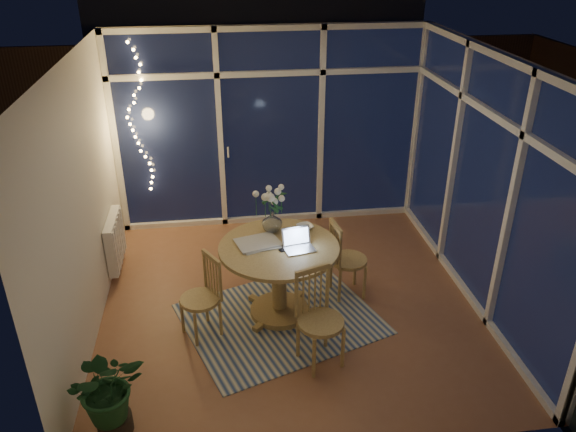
# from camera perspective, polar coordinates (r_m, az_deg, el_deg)

# --- Properties ---
(floor) EXTENTS (4.00, 4.00, 0.00)m
(floor) POSITION_cam_1_polar(r_m,az_deg,el_deg) (6.16, 0.38, -8.68)
(floor) COLOR #8F5A3E
(floor) RESTS_ON ground
(ceiling) EXTENTS (4.00, 4.00, 0.00)m
(ceiling) POSITION_cam_1_polar(r_m,az_deg,el_deg) (5.10, 0.48, 15.74)
(ceiling) COLOR white
(ceiling) RESTS_ON wall_back
(wall_back) EXTENTS (4.00, 0.04, 2.60)m
(wall_back) POSITION_cam_1_polar(r_m,az_deg,el_deg) (7.35, -1.79, 8.85)
(wall_back) COLOR silver
(wall_back) RESTS_ON floor
(wall_front) EXTENTS (4.00, 0.04, 2.60)m
(wall_front) POSITION_cam_1_polar(r_m,az_deg,el_deg) (3.81, 4.72, -10.27)
(wall_front) COLOR silver
(wall_front) RESTS_ON floor
(wall_left) EXTENTS (0.04, 4.00, 2.60)m
(wall_left) POSITION_cam_1_polar(r_m,az_deg,el_deg) (5.61, -20.25, 1.06)
(wall_left) COLOR silver
(wall_left) RESTS_ON floor
(wall_right) EXTENTS (0.04, 4.00, 2.60)m
(wall_right) POSITION_cam_1_polar(r_m,az_deg,el_deg) (6.09, 19.43, 3.28)
(wall_right) COLOR silver
(wall_right) RESTS_ON floor
(window_wall_back) EXTENTS (4.00, 0.10, 2.60)m
(window_wall_back) POSITION_cam_1_polar(r_m,az_deg,el_deg) (7.31, -1.75, 8.76)
(window_wall_back) COLOR white
(window_wall_back) RESTS_ON floor
(window_wall_right) EXTENTS (0.10, 4.00, 2.60)m
(window_wall_right) POSITION_cam_1_polar(r_m,az_deg,el_deg) (6.07, 19.09, 3.26)
(window_wall_right) COLOR white
(window_wall_right) RESTS_ON floor
(radiator) EXTENTS (0.10, 0.70, 0.58)m
(radiator) POSITION_cam_1_polar(r_m,az_deg,el_deg) (6.78, -17.19, -2.41)
(radiator) COLOR white
(radiator) RESTS_ON wall_left
(fairy_lights) EXTENTS (0.24, 0.10, 1.85)m
(fairy_lights) POSITION_cam_1_polar(r_m,az_deg,el_deg) (7.20, -15.07, 9.41)
(fairy_lights) COLOR #F3B861
(fairy_lights) RESTS_ON window_wall_back
(garden_patio) EXTENTS (12.00, 6.00, 0.10)m
(garden_patio) POSITION_cam_1_polar(r_m,az_deg,el_deg) (10.67, -0.72, 7.05)
(garden_patio) COLOR black
(garden_patio) RESTS_ON ground
(garden_fence) EXTENTS (11.00, 0.08, 1.80)m
(garden_fence) POSITION_cam_1_polar(r_m,az_deg,el_deg) (10.81, -3.77, 12.61)
(garden_fence) COLOR #352013
(garden_fence) RESTS_ON ground
(garden_shrubs) EXTENTS (0.90, 0.90, 0.90)m
(garden_shrubs) POSITION_cam_1_polar(r_m,az_deg,el_deg) (8.92, -7.82, 6.18)
(garden_shrubs) COLOR black
(garden_shrubs) RESTS_ON ground
(rug) EXTENTS (2.27, 2.04, 0.01)m
(rug) POSITION_cam_1_polar(r_m,az_deg,el_deg) (5.91, -0.75, -10.39)
(rug) COLOR beige
(rug) RESTS_ON floor
(dining_table) EXTENTS (1.53, 1.53, 0.82)m
(dining_table) POSITION_cam_1_polar(r_m,az_deg,el_deg) (5.76, -0.90, -6.61)
(dining_table) COLOR olive
(dining_table) RESTS_ON floor
(chair_left) EXTENTS (0.55, 0.55, 0.87)m
(chair_left) POSITION_cam_1_polar(r_m,az_deg,el_deg) (5.54, -8.96, -8.20)
(chair_left) COLOR olive
(chair_left) RESTS_ON floor
(chair_right) EXTENTS (0.47, 0.47, 0.90)m
(chair_right) POSITION_cam_1_polar(r_m,az_deg,el_deg) (6.08, 6.18, -4.29)
(chair_right) COLOR olive
(chair_right) RESTS_ON floor
(chair_front) EXTENTS (0.57, 0.57, 0.96)m
(chair_front) POSITION_cam_1_polar(r_m,az_deg,el_deg) (5.13, 3.37, -10.52)
(chair_front) COLOR olive
(chair_front) RESTS_ON floor
(laptop) EXTENTS (0.33, 0.30, 0.21)m
(laptop) POSITION_cam_1_polar(r_m,az_deg,el_deg) (5.43, 1.18, -2.49)
(laptop) COLOR silver
(laptop) RESTS_ON dining_table
(flower_vase) EXTENTS (0.26, 0.26, 0.21)m
(flower_vase) POSITION_cam_1_polar(r_m,az_deg,el_deg) (5.77, -1.63, -0.61)
(flower_vase) COLOR silver
(flower_vase) RESTS_ON dining_table
(bowl) EXTENTS (0.19, 0.19, 0.04)m
(bowl) POSITION_cam_1_polar(r_m,az_deg,el_deg) (5.85, 1.73, -1.14)
(bowl) COLOR white
(bowl) RESTS_ON dining_table
(newspapers) EXTENTS (0.46, 0.39, 0.02)m
(newspapers) POSITION_cam_1_polar(r_m,az_deg,el_deg) (5.56, -3.02, -2.87)
(newspapers) COLOR beige
(newspapers) RESTS_ON dining_table
(phone) EXTENTS (0.12, 0.09, 0.01)m
(phone) POSITION_cam_1_polar(r_m,az_deg,el_deg) (5.48, -0.35, -3.42)
(phone) COLOR black
(phone) RESTS_ON dining_table
(potted_plant) EXTENTS (0.66, 0.62, 0.76)m
(potted_plant) POSITION_cam_1_polar(r_m,az_deg,el_deg) (4.78, -17.67, -16.98)
(potted_plant) COLOR #194623
(potted_plant) RESTS_ON floor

